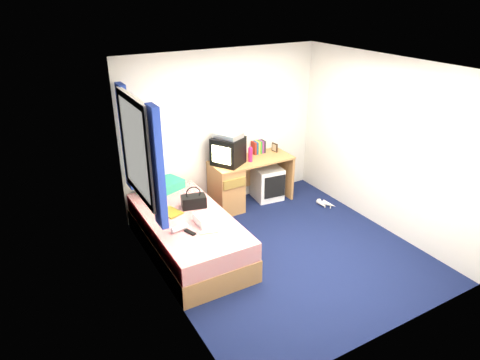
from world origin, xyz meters
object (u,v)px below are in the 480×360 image
colour_swatch_fan (209,232)px  remote_control (190,232)px  water_bottle (179,228)px  storage_cube (267,183)px  towel (209,218)px  magazine (171,212)px  vcr (228,135)px  handbag (194,201)px  desk (235,183)px  picture_frame (275,147)px  white_heels (326,204)px  aerosol_can (242,155)px  pink_water_bottle (250,155)px  pillow (161,187)px  crt_tv (228,151)px  bed (188,235)px

colour_swatch_fan → remote_control: size_ratio=1.38×
water_bottle → storage_cube: bearing=29.1°
towel → colour_swatch_fan: towel is taller
magazine → colour_swatch_fan: bearing=-72.4°
vcr → water_bottle: size_ratio=1.92×
handbag → desk: bearing=47.1°
picture_frame → white_heels: 1.22m
vcr → aerosol_can: bearing=60.6°
white_heels → aerosol_can: bearing=147.4°
pink_water_bottle → handbag: (-1.20, -0.55, -0.23)m
vcr → pink_water_bottle: vcr is taller
vcr → towel: 1.52m
pillow → towel: pillow is taller
crt_tv → remote_control: (-1.17, -1.21, -0.41)m
desk → crt_tv: 0.56m
picture_frame → handbag: 1.91m
crt_tv → picture_frame: 0.91m
colour_swatch_fan → handbag: bearing=80.4°
vcr → picture_frame: (0.90, 0.08, -0.38)m
desk → water_bottle: size_ratio=6.50×
storage_cube → colour_swatch_fan: size_ratio=2.42×
bed → pink_water_bottle: bearing=28.5°
desk → pillow: bearing=178.2°
aerosol_can → vcr: bearing=176.2°
storage_cube → aerosol_can: size_ratio=2.85×
pillow → desk: 1.20m
vcr → remote_control: vcr is taller
handbag → water_bottle: bearing=-116.3°
remote_control → crt_tv: bearing=26.3°
crt_tv → towel: crt_tv is taller
crt_tv → pink_water_bottle: bearing=44.5°
bed → desk: (1.16, 0.83, 0.14)m
pillow → white_heels: pillow is taller
storage_cube → picture_frame: size_ratio=3.81×
storage_cube → crt_tv: size_ratio=0.96×
aerosol_can → towel: (-1.09, -1.08, -0.25)m
picture_frame → magazine: (-2.09, -0.72, -0.27)m
pink_water_bottle → towel: (-1.19, -1.01, -0.26)m
crt_tv → white_heels: crt_tv is taller
water_bottle → colour_swatch_fan: bearing=-37.1°
pillow → crt_tv: 1.12m
handbag → colour_swatch_fan: bearing=-85.4°
water_bottle → colour_swatch_fan: 0.35m
handbag → vcr: bearing=50.8°
picture_frame → colour_swatch_fan: bearing=-151.1°
storage_cube → vcr: size_ratio=1.39×
picture_frame → bed: bearing=-162.6°
pillow → water_bottle: 1.15m
pink_water_bottle → colour_swatch_fan: bearing=-136.8°
bed → magazine: size_ratio=7.14×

